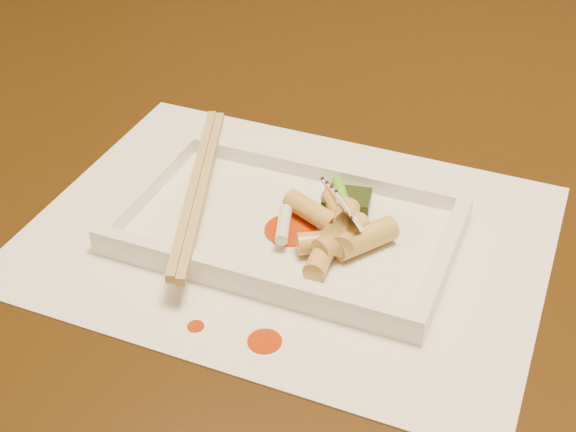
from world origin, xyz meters
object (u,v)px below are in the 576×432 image
at_px(placemat, 288,235).
at_px(table, 334,229).
at_px(chopstick_a, 194,185).
at_px(plate_base, 288,230).
at_px(fork, 387,154).

bearing_deg(placemat, table, 93.61).
bearing_deg(chopstick_a, placemat, 0.00).
bearing_deg(table, chopstick_a, -116.76).
xyz_separation_m(table, chopstick_a, (-0.07, -0.14, 0.13)).
bearing_deg(plate_base, placemat, 180.00).
height_order(table, chopstick_a, chopstick_a).
xyz_separation_m(placemat, plate_base, (0.00, 0.00, 0.00)).
bearing_deg(plate_base, fork, 14.42).
xyz_separation_m(table, plate_base, (0.01, -0.14, 0.11)).
bearing_deg(chopstick_a, table, 63.24).
bearing_deg(fork, chopstick_a, -173.25).
relative_size(table, fork, 10.00).
relative_size(table, placemat, 3.50).
xyz_separation_m(placemat, chopstick_a, (-0.08, 0.00, 0.03)).
distance_m(placemat, plate_base, 0.00).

